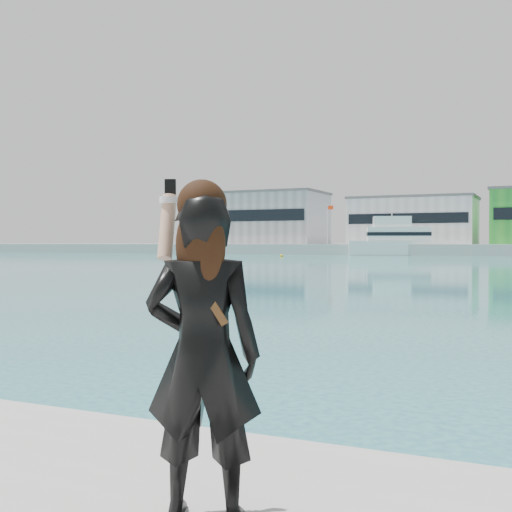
# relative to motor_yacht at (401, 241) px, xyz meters

# --- Properties ---
(warehouse_grey_left) EXTENTS (26.52, 16.36, 11.50)m
(warehouse_grey_left) POSITION_rel_motor_yacht_xyz_m (-33.66, 15.66, 5.17)
(warehouse_grey_left) COLOR gray
(warehouse_grey_left) RESTS_ON far_quay
(warehouse_white) EXTENTS (24.48, 15.35, 9.50)m
(warehouse_white) POSITION_rel_motor_yacht_xyz_m (-0.66, 15.66, 4.17)
(warehouse_white) COLOR silver
(warehouse_white) RESTS_ON far_quay
(flagpole_left) EXTENTS (1.28, 0.16, 8.00)m
(flagpole_left) POSITION_rel_motor_yacht_xyz_m (-16.57, 8.68, 3.95)
(flagpole_left) COLOR silver
(flagpole_left) RESTS_ON far_quay
(motor_yacht) EXTENTS (20.46, 11.08, 9.21)m
(motor_yacht) POSITION_rel_motor_yacht_xyz_m (0.00, 0.00, 0.00)
(motor_yacht) COLOR white
(motor_yacht) RESTS_ON ground
(buoy_far) EXTENTS (0.50, 0.50, 0.50)m
(buoy_far) POSITION_rel_motor_yacht_xyz_m (-15.60, -18.73, -2.59)
(buoy_far) COLOR yellow
(buoy_far) RESTS_ON ground
(woman) EXTENTS (0.74, 0.60, 1.86)m
(woman) POSITION_rel_motor_yacht_xyz_m (22.14, -112.80, -0.85)
(woman) COLOR black
(woman) RESTS_ON near_quay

